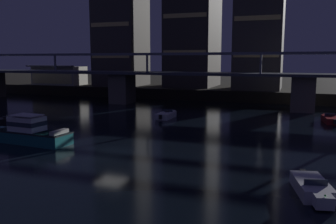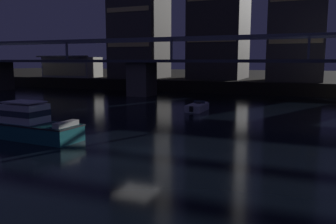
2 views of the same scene
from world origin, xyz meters
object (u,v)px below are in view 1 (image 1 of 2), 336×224
(speedboat_mid_right, at_px, (331,119))
(cabin_cruiser_near_left, at_px, (30,132))
(speedboat_near_right, at_px, (312,188))
(speedboat_mid_center, at_px, (1,121))
(tower_west_tall, at_px, (194,1))
(tower_west_low, at_px, (121,11))
(speedboat_mid_left, at_px, (167,115))
(waterfront_pavilion, at_px, (59,75))
(river_bridge, at_px, (205,82))
(tower_central, at_px, (261,2))

(speedboat_mid_right, bearing_deg, cabin_cruiser_near_left, -142.21)
(speedboat_near_right, height_order, speedboat_mid_center, same)
(cabin_cruiser_near_left, bearing_deg, tower_west_tall, 87.44)
(tower_west_low, distance_m, speedboat_mid_left, 40.88)
(cabin_cruiser_near_left, height_order, speedboat_near_right, cabin_cruiser_near_left)
(speedboat_mid_center, bearing_deg, waterfront_pavilion, 116.96)
(tower_west_tall, height_order, speedboat_mid_center, tower_west_tall)
(speedboat_mid_center, bearing_deg, river_bridge, 52.00)
(speedboat_mid_left, xyz_separation_m, speedboat_mid_right, (21.56, 3.86, 0.00))
(tower_central, height_order, waterfront_pavilion, tower_central)
(tower_central, relative_size, waterfront_pavilion, 2.83)
(waterfront_pavilion, height_order, speedboat_near_right, waterfront_pavilion)
(speedboat_mid_left, height_order, speedboat_mid_right, same)
(tower_west_tall, bearing_deg, tower_west_low, -168.79)
(river_bridge, bearing_deg, tower_west_low, 147.56)
(river_bridge, xyz_separation_m, cabin_cruiser_near_left, (-9.68, -32.47, -3.30))
(tower_west_tall, height_order, tower_central, tower_west_tall)
(tower_west_tall, height_order, waterfront_pavilion, tower_west_tall)
(speedboat_mid_left, bearing_deg, cabin_cruiser_near_left, -112.07)
(tower_west_low, height_order, tower_central, tower_central)
(cabin_cruiser_near_left, xyz_separation_m, speedboat_mid_right, (29.16, 22.62, -0.64))
(tower_west_tall, height_order, speedboat_mid_right, tower_west_tall)
(speedboat_mid_left, bearing_deg, tower_west_low, 127.04)
(cabin_cruiser_near_left, distance_m, speedboat_mid_right, 36.91)
(river_bridge, xyz_separation_m, waterfront_pavilion, (-39.19, 11.91, 0.09))
(speedboat_near_right, bearing_deg, tower_west_low, 127.14)
(tower_west_low, relative_size, tower_central, 0.99)
(cabin_cruiser_near_left, relative_size, speedboat_mid_center, 2.03)
(speedboat_near_right, bearing_deg, tower_west_tall, 112.76)
(tower_west_tall, height_order, cabin_cruiser_near_left, tower_west_tall)
(speedboat_near_right, bearing_deg, cabin_cruiser_near_left, 168.56)
(tower_central, height_order, speedboat_near_right, tower_central)
(tower_west_low, height_order, speedboat_near_right, tower_west_low)
(waterfront_pavilion, height_order, speedboat_mid_right, waterfront_pavilion)
(river_bridge, height_order, speedboat_near_right, river_bridge)
(speedboat_near_right, xyz_separation_m, speedboat_mid_left, (-18.24, 23.98, 0.00))
(tower_west_tall, xyz_separation_m, speedboat_mid_center, (-12.66, -44.14, -20.79))
(waterfront_pavilion, relative_size, speedboat_mid_right, 2.37)
(tower_central, height_order, cabin_cruiser_near_left, tower_central)
(cabin_cruiser_near_left, bearing_deg, river_bridge, 73.39)
(tower_west_tall, relative_size, tower_central, 1.09)
(tower_west_low, relative_size, speedboat_mid_left, 6.67)
(tower_west_tall, bearing_deg, speedboat_near_right, -67.24)
(river_bridge, height_order, cabin_cruiser_near_left, river_bridge)
(waterfront_pavilion, distance_m, cabin_cruiser_near_left, 53.41)
(cabin_cruiser_near_left, bearing_deg, speedboat_mid_center, 146.86)
(tower_west_low, bearing_deg, tower_central, -0.12)
(tower_west_low, relative_size, speedboat_near_right, 6.65)
(river_bridge, distance_m, waterfront_pavilion, 40.96)
(speedboat_mid_center, bearing_deg, tower_west_low, 95.35)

